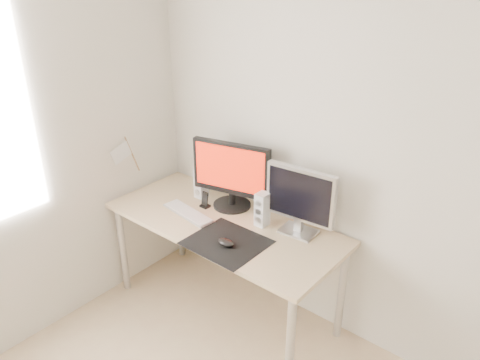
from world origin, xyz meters
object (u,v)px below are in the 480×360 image
Objects in this scene: speaker_right at (262,209)px; second_monitor at (300,198)px; speaker_left at (201,183)px; main_monitor at (231,173)px; keyboard at (188,213)px; mouse at (226,243)px; phone_dock at (205,202)px; desk at (224,231)px.

second_monitor is at bearing 16.81° from speaker_right.
speaker_left and speaker_right have the same top height.
keyboard is at bearing -120.66° from main_monitor.
speaker_left is (-0.55, 0.37, 0.09)m from mouse.
speaker_right is at bearing 23.31° from keyboard.
main_monitor is at bearing 59.34° from keyboard.
speaker_right is 0.52× the size of keyboard.
desk is at bearing -15.80° from phone_dock.
second_monitor is at bearing 0.75° from main_monitor.
second_monitor reaches higher than keyboard.
main_monitor reaches higher than phone_dock.
desk is 7.10× the size of speaker_left.
mouse is 0.50× the size of speaker_left.
speaker_right is at bearing 7.47° from phone_dock.
speaker_right is (0.22, 0.12, 0.19)m from desk.
phone_dock is at bearing -169.28° from second_monitor.
main_monitor reaches higher than mouse.
speaker_left is 0.28m from keyboard.
desk is 0.26m from phone_dock.
second_monitor is 4.04× the size of phone_dock.
speaker_left is at bearing -177.50° from second_monitor.
speaker_left reaches higher than desk.
second_monitor is 2.01× the size of speaker_right.
second_monitor is at bearing 10.72° from phone_dock.
speaker_left is (-0.80, -0.03, -0.13)m from second_monitor.
second_monitor is 0.78m from keyboard.
speaker_left is 2.02× the size of phone_dock.
speaker_right is (0.57, -0.03, 0.00)m from speaker_left.
main_monitor is at bearing 116.12° from desk.
keyboard is at bearing -156.69° from speaker_right.
mouse is at bearing -53.31° from main_monitor.
speaker_left is (-0.35, 0.16, 0.19)m from desk.
mouse is at bearing -121.73° from second_monitor.
keyboard is at bearing -162.40° from desk.
main_monitor is 0.54m from second_monitor.
mouse is at bearing -45.82° from desk.
main_monitor is at bearing 6.12° from speaker_left.
second_monitor is 2.01× the size of speaker_left.
speaker_right is at bearing 29.20° from desk.
keyboard is (-0.25, -0.08, 0.09)m from desk.
second_monitor is (0.54, 0.01, -0.01)m from main_monitor.
desk is 7.10× the size of speaker_right.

